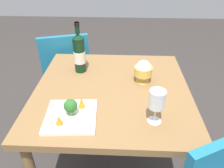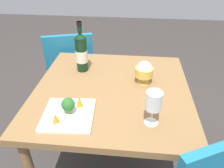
% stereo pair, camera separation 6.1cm
% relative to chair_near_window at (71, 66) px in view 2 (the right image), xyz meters
% --- Properties ---
extents(ground_plane, '(8.00, 8.00, 0.00)m').
position_rel_chair_near_window_xyz_m(ground_plane, '(-0.62, -0.44, -0.53)').
color(ground_plane, '#383330').
extents(dining_table, '(0.92, 0.92, 0.74)m').
position_rel_chair_near_window_xyz_m(dining_table, '(-0.62, -0.44, 0.12)').
color(dining_table, olive).
rests_on(dining_table, ground_plane).
extents(chair_near_window, '(0.50, 0.50, 0.85)m').
position_rel_chair_near_window_xyz_m(chair_near_window, '(0.00, 0.00, 0.00)').
color(chair_near_window, teal).
rests_on(chair_near_window, ground_plane).
extents(wine_bottle, '(0.08, 0.08, 0.33)m').
position_rel_chair_near_window_xyz_m(wine_bottle, '(-0.41, -0.22, 0.34)').
color(wine_bottle, black).
rests_on(wine_bottle, dining_table).
extents(wine_glass, '(0.08, 0.08, 0.18)m').
position_rel_chair_near_window_xyz_m(wine_glass, '(-0.89, -0.66, 0.34)').
color(wine_glass, white).
rests_on(wine_glass, dining_table).
extents(rice_bowl, '(0.11, 0.11, 0.14)m').
position_rel_chair_near_window_xyz_m(rice_bowl, '(-0.53, -0.63, 0.28)').
color(rice_bowl, gold).
rests_on(rice_bowl, dining_table).
extents(serving_plate, '(0.27, 0.27, 0.02)m').
position_rel_chair_near_window_xyz_m(serving_plate, '(-0.89, -0.25, 0.22)').
color(serving_plate, white).
rests_on(serving_plate, dining_table).
extents(broccoli_floret, '(0.07, 0.07, 0.09)m').
position_rel_chair_near_window_xyz_m(broccoli_floret, '(-0.88, -0.25, 0.27)').
color(broccoli_floret, '#729E4C').
rests_on(broccoli_floret, serving_plate).
extents(carrot_garnish_left, '(0.03, 0.03, 0.05)m').
position_rel_chair_near_window_xyz_m(carrot_garnish_left, '(-0.95, -0.21, 0.25)').
color(carrot_garnish_left, orange).
rests_on(carrot_garnish_left, serving_plate).
extents(carrot_garnish_right, '(0.03, 0.03, 0.06)m').
position_rel_chair_near_window_xyz_m(carrot_garnish_right, '(-0.82, -0.29, 0.25)').
color(carrot_garnish_right, orange).
rests_on(carrot_garnish_right, serving_plate).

